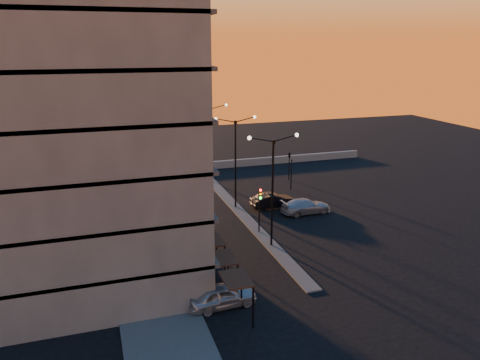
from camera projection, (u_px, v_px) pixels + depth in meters
name	position (u px, v px, depth m)	size (l,w,h in m)	color
ground	(271.00, 246.00, 39.26)	(120.00, 120.00, 0.00)	black
sidewalk_west	(139.00, 243.00, 39.78)	(5.00, 40.00, 0.12)	#4F4F4D
median	(236.00, 207.00, 48.38)	(1.20, 36.00, 0.12)	#4F4F4D
parapet	(214.00, 165.00, 63.45)	(44.00, 0.50, 1.00)	slate
building	(83.00, 111.00, 31.80)	(14.35, 17.08, 25.00)	#66625A
streetlamp_near	(273.00, 182.00, 37.69)	(4.32, 0.32, 9.51)	black
streetlamp_mid	(235.00, 155.00, 46.82)	(4.32, 0.32, 9.51)	black
streetlamp_far	(210.00, 137.00, 55.95)	(4.32, 0.32, 9.51)	black
traffic_light_main	(260.00, 203.00, 41.07)	(0.28, 0.44, 4.25)	black
signal_east_a	(291.00, 174.00, 53.88)	(0.13, 0.16, 3.60)	black
signal_east_b	(289.00, 155.00, 57.64)	(0.42, 1.99, 3.60)	black
car_hatchback	(222.00, 295.00, 30.10)	(1.82, 4.51, 1.54)	#B6BABE
car_sedan	(273.00, 201.00, 48.27)	(1.62, 4.64, 1.53)	black
car_wagon	(306.00, 206.00, 46.70)	(2.06, 5.07, 1.47)	#B2B6BA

